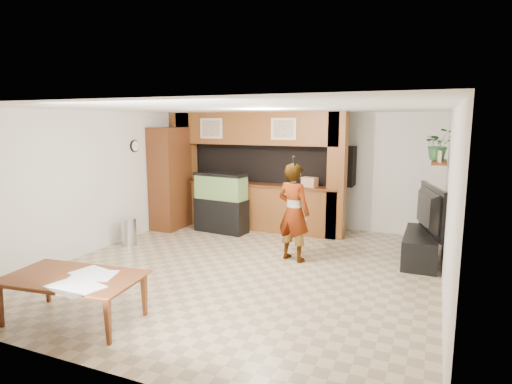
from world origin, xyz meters
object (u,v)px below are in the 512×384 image
at_px(pantry_cabinet, 170,178).
at_px(person, 294,212).
at_px(aquarium, 221,203).
at_px(dining_table, 72,300).
at_px(television, 423,210).

xyz_separation_m(pantry_cabinet, person, (3.29, -1.12, -0.28)).
bearing_deg(aquarium, person, -24.47).
bearing_deg(dining_table, television, 40.73).
xyz_separation_m(pantry_cabinet, aquarium, (1.23, 0.10, -0.50)).
bearing_deg(dining_table, person, 55.94).
distance_m(pantry_cabinet, dining_table, 4.78).
relative_size(pantry_cabinet, television, 1.58).
bearing_deg(pantry_cabinet, dining_table, -70.27).
relative_size(aquarium, television, 0.91).
height_order(aquarium, television, television).
distance_m(television, person, 2.22).
bearing_deg(person, aquarium, -12.98).
height_order(pantry_cabinet, television, pantry_cabinet).
relative_size(television, person, 0.84).
xyz_separation_m(aquarium, television, (4.12, -0.41, 0.28)).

